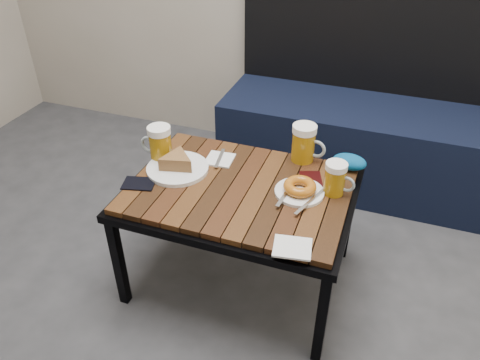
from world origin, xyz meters
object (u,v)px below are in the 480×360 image
(beer_mug_left, at_px, (160,143))
(passport_burgundy, at_px, (311,180))
(plate_pie, at_px, (177,164))
(beer_mug_right, at_px, (336,178))
(plate_bagel, at_px, (300,189))
(cafe_table, at_px, (240,196))
(beer_mug_centre, at_px, (304,143))
(knit_pouch, at_px, (349,162))
(bench, at_px, (358,135))
(passport_navy, at_px, (139,184))

(beer_mug_left, bearing_deg, passport_burgundy, -175.46)
(beer_mug_left, distance_m, plate_pie, 0.12)
(beer_mug_right, height_order, plate_bagel, beer_mug_right)
(cafe_table, xyz_separation_m, passport_burgundy, (0.24, 0.13, 0.05))
(beer_mug_left, xyz_separation_m, plate_pie, (0.10, -0.05, -0.05))
(beer_mug_centre, relative_size, plate_bagel, 0.66)
(beer_mug_right, xyz_separation_m, plate_pie, (-0.60, -0.06, -0.04))
(plate_pie, height_order, passport_burgundy, plate_pie)
(beer_mug_right, height_order, knit_pouch, beer_mug_right)
(beer_mug_right, distance_m, plate_bagel, 0.13)
(bench, relative_size, beer_mug_right, 11.15)
(beer_mug_right, bearing_deg, beer_mug_left, -171.69)
(cafe_table, distance_m, knit_pouch, 0.45)
(beer_mug_right, relative_size, knit_pouch, 0.95)
(bench, xyz_separation_m, plate_bagel, (-0.12, -0.88, 0.22))
(cafe_table, height_order, passport_navy, passport_navy)
(knit_pouch, bearing_deg, bench, 92.04)
(bench, height_order, passport_burgundy, bench)
(beer_mug_left, bearing_deg, plate_bagel, 175.12)
(cafe_table, distance_m, plate_bagel, 0.23)
(beer_mug_right, xyz_separation_m, plate_bagel, (-0.12, -0.05, -0.04))
(plate_pie, height_order, plate_bagel, plate_pie)
(passport_navy, height_order, knit_pouch, knit_pouch)
(beer_mug_left, height_order, plate_bagel, beer_mug_left)
(beer_mug_right, bearing_deg, plate_pie, -166.81)
(passport_navy, bearing_deg, passport_burgundy, 98.06)
(beer_mug_right, distance_m, passport_navy, 0.72)
(beer_mug_centre, distance_m, beer_mug_right, 0.24)
(cafe_table, xyz_separation_m, plate_bagel, (0.22, 0.03, 0.06))
(passport_burgundy, height_order, knit_pouch, knit_pouch)
(plate_pie, bearing_deg, knit_pouch, 21.03)
(beer_mug_centre, bearing_deg, knit_pouch, 5.44)
(plate_bagel, bearing_deg, beer_mug_left, 176.02)
(plate_pie, distance_m, plate_bagel, 0.48)
(cafe_table, height_order, beer_mug_right, beer_mug_right)
(beer_mug_centre, bearing_deg, cafe_table, -118.84)
(beer_mug_centre, bearing_deg, plate_bagel, -74.42)
(knit_pouch, bearing_deg, beer_mug_left, -165.28)
(knit_pouch, bearing_deg, beer_mug_centre, -179.91)
(bench, xyz_separation_m, beer_mug_centre, (-0.16, -0.65, 0.28))
(beer_mug_centre, height_order, plate_pie, beer_mug_centre)
(plate_bagel, height_order, passport_burgundy, plate_bagel)
(bench, xyz_separation_m, passport_burgundy, (-0.10, -0.78, 0.20))
(beer_mug_centre, relative_size, passport_burgundy, 1.37)
(cafe_table, distance_m, beer_mug_right, 0.36)
(plate_pie, distance_m, knit_pouch, 0.67)
(beer_mug_left, xyz_separation_m, knit_pouch, (0.72, 0.19, -0.04))
(plate_pie, xyz_separation_m, passport_burgundy, (0.50, 0.11, -0.02))
(beer_mug_centre, relative_size, plate_pie, 0.64)
(plate_bagel, distance_m, passport_burgundy, 0.10)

